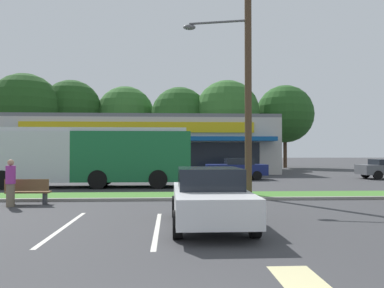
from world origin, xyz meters
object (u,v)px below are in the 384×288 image
(car_4, at_px, (237,168))
(pedestrian_near_bench, at_px, (11,183))
(car_1, at_px, (210,196))
(utility_pole, at_px, (245,66))
(bus_stop_bench, at_px, (28,191))
(city_bus, at_px, (86,155))

(car_4, bearing_deg, pedestrian_near_bench, 52.18)
(car_1, bearing_deg, utility_pole, 161.48)
(utility_pole, distance_m, bus_stop_bench, 10.18)
(bus_stop_bench, distance_m, car_4, 16.21)
(bus_stop_bench, bearing_deg, pedestrian_near_bench, 55.17)
(utility_pole, relative_size, bus_stop_bench, 6.67)
(bus_stop_bench, height_order, car_1, car_1)
(city_bus, height_order, bus_stop_bench, city_bus)
(bus_stop_bench, distance_m, car_1, 7.85)
(bus_stop_bench, bearing_deg, utility_pole, -167.15)
(utility_pole, height_order, city_bus, utility_pole)
(utility_pole, distance_m, car_1, 8.48)
(pedestrian_near_bench, bearing_deg, car_4, -105.99)
(utility_pole, bearing_deg, city_bus, 146.49)
(city_bus, height_order, car_1, city_bus)
(utility_pole, height_order, bus_stop_bench, utility_pole)
(utility_pole, bearing_deg, bus_stop_bench, -167.15)
(city_bus, xyz_separation_m, car_1, (5.71, -11.80, -0.99))
(city_bus, bearing_deg, bus_stop_bench, 84.92)
(utility_pole, height_order, car_1, utility_pole)
(bus_stop_bench, height_order, car_4, car_4)
(bus_stop_bench, height_order, pedestrian_near_bench, pedestrian_near_bench)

